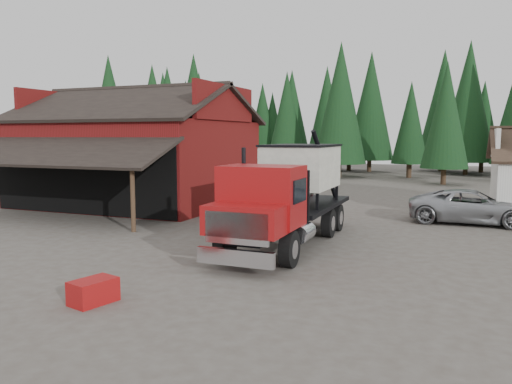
% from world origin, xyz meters
% --- Properties ---
extents(ground, '(120.00, 120.00, 0.00)m').
position_xyz_m(ground, '(0.00, 0.00, 0.00)').
color(ground, '#4A433A').
rests_on(ground, ground).
extents(red_barn, '(12.80, 13.63, 7.18)m').
position_xyz_m(red_barn, '(-11.00, 9.90, 2.69)').
color(red_barn, maroon).
rests_on(red_barn, ground).
extents(conifer_backdrop, '(76.00, 16.00, 16.00)m').
position_xyz_m(conifer_backdrop, '(0.00, 42.00, 0.00)').
color(conifer_backdrop, '#103119').
rests_on(conifer_backdrop, ground).
extents(near_pine_a, '(4.40, 4.40, 11.40)m').
position_xyz_m(near_pine_a, '(-22.00, 28.00, 6.39)').
color(near_pine_a, '#382619').
rests_on(near_pine_a, ground).
extents(near_pine_b, '(3.96, 3.96, 10.40)m').
position_xyz_m(near_pine_b, '(6.00, 30.00, 5.89)').
color(near_pine_b, '#382619').
rests_on(near_pine_b, ground).
extents(near_pine_d, '(5.28, 5.28, 13.40)m').
position_xyz_m(near_pine_d, '(-4.00, 34.00, 7.39)').
color(near_pine_d, '#382619').
rests_on(near_pine_d, ground).
extents(feed_truck, '(2.94, 9.76, 4.40)m').
position_xyz_m(feed_truck, '(1.40, 2.32, 2.06)').
color(feed_truck, black).
rests_on(feed_truck, ground).
extents(silver_car, '(5.80, 2.73, 1.60)m').
position_xyz_m(silver_car, '(8.00, 10.00, 0.80)').
color(silver_car, '#9FA2A7').
rests_on(silver_car, ground).
extents(equip_box, '(0.94, 1.24, 0.60)m').
position_xyz_m(equip_box, '(-0.86, -6.00, 0.30)').
color(equip_box, maroon).
rests_on(equip_box, ground).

